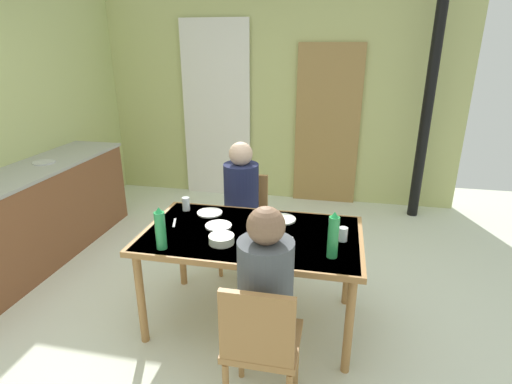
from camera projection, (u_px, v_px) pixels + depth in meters
ground_plane at (215, 310)px, 3.17m from camera, size 6.97×6.97×0.00m
wall_back at (273, 95)px, 5.17m from camera, size 4.68×0.10×2.72m
wall_left at (1, 114)px, 3.75m from camera, size 0.10×4.02×2.72m
door_wooden at (327, 126)px, 5.08m from camera, size 0.80×0.05×2.00m
stove_pipe_column at (428, 103)px, 4.50m from camera, size 0.12×0.12×2.72m
curtain_panel at (216, 112)px, 5.29m from camera, size 0.90×0.03×2.28m
kitchen_counter at (25, 221)px, 3.69m from camera, size 0.61×2.56×0.91m
dining_table at (252, 242)px, 2.83m from camera, size 1.53×0.88×0.74m
chair_near_diner at (261, 342)px, 2.12m from camera, size 0.40×0.40×0.87m
chair_far_diner at (245, 216)px, 3.67m from camera, size 0.40×0.40×0.87m
person_near_diner at (266, 282)px, 2.15m from camera, size 0.30×0.37×0.77m
person_far_diner at (241, 192)px, 3.45m from camera, size 0.30×0.37×0.77m
water_bottle_green_near at (160, 229)px, 2.55m from camera, size 0.07×0.07×0.29m
water_bottle_green_far at (333, 236)px, 2.45m from camera, size 0.07×0.07×0.30m
serving_bowl_center at (222, 239)px, 2.66m from camera, size 0.17×0.17×0.05m
dinner_plate_near_left at (210, 213)px, 3.13m from camera, size 0.19×0.19×0.01m
dinner_plate_near_right at (219, 226)px, 2.91m from camera, size 0.19×0.19×0.01m
dinner_plate_far_center at (282, 219)px, 3.01m from camera, size 0.21×0.21×0.01m
drinking_glass_by_near_diner at (186, 204)px, 3.18m from camera, size 0.06×0.06×0.11m
drinking_glass_by_far_diner at (343, 234)px, 2.68m from camera, size 0.06×0.06×0.10m
cutlery_knife_near at (286, 241)px, 2.69m from camera, size 0.09×0.14×0.00m
cutlery_fork_near at (174, 223)px, 2.96m from camera, size 0.06×0.15×0.00m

